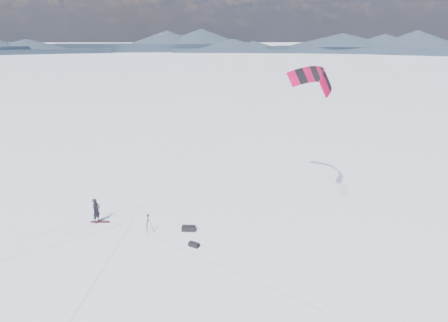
{
  "coord_description": "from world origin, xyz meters",
  "views": [
    {
      "loc": [
        5.14,
        -22.1,
        12.28
      ],
      "look_at": [
        6.23,
        3.0,
        3.93
      ],
      "focal_mm": 30.0,
      "sensor_mm": 36.0,
      "label": 1
    }
  ],
  "objects_px": {
    "snowboard": "(100,222)",
    "tripod": "(148,221)",
    "gear_bag_b": "(194,245)",
    "snowkiter": "(98,222)",
    "gear_bag_a": "(189,228)"
  },
  "relations": [
    {
      "from": "snowboard",
      "to": "tripod",
      "type": "distance_m",
      "value": 4.03
    },
    {
      "from": "gear_bag_a",
      "to": "snowkiter",
      "type": "bearing_deg",
      "value": 172.4
    },
    {
      "from": "snowboard",
      "to": "gear_bag_b",
      "type": "distance_m",
      "value": 7.5
    },
    {
      "from": "snowkiter",
      "to": "gear_bag_b",
      "type": "xyz_separation_m",
      "value": [
        6.83,
        -3.5,
        0.13
      ]
    },
    {
      "from": "snowboard",
      "to": "snowkiter",
      "type": "bearing_deg",
      "value": 177.05
    },
    {
      "from": "snowkiter",
      "to": "tripod",
      "type": "height_order",
      "value": "tripod"
    },
    {
      "from": "gear_bag_b",
      "to": "tripod",
      "type": "bearing_deg",
      "value": 179.31
    },
    {
      "from": "gear_bag_b",
      "to": "snowkiter",
      "type": "bearing_deg",
      "value": -175.83
    },
    {
      "from": "snowkiter",
      "to": "snowboard",
      "type": "relative_size",
      "value": 1.31
    },
    {
      "from": "gear_bag_a",
      "to": "tripod",
      "type": "bearing_deg",
      "value": -172.04
    },
    {
      "from": "snowkiter",
      "to": "snowboard",
      "type": "height_order",
      "value": "snowkiter"
    },
    {
      "from": "snowkiter",
      "to": "gear_bag_a",
      "type": "xyz_separation_m",
      "value": [
        6.41,
        -1.5,
        0.18
      ]
    },
    {
      "from": "snowkiter",
      "to": "gear_bag_a",
      "type": "relative_size",
      "value": 1.89
    },
    {
      "from": "snowboard",
      "to": "tripod",
      "type": "bearing_deg",
      "value": -20.37
    },
    {
      "from": "snowkiter",
      "to": "tripod",
      "type": "distance_m",
      "value": 4.21
    }
  ]
}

